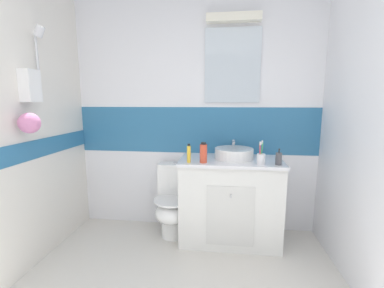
# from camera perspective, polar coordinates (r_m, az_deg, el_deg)

# --- Properties ---
(wall_back_tiled) EXTENTS (3.20, 0.20, 2.50)m
(wall_back_tiled) POSITION_cam_1_polar(r_m,az_deg,el_deg) (2.87, 0.97, 6.34)
(wall_back_tiled) COLOR white
(wall_back_tiled) RESTS_ON ground_plane
(vanity_cabinet) EXTENTS (1.00, 0.56, 0.85)m
(vanity_cabinet) POSITION_cam_1_polar(r_m,az_deg,el_deg) (2.72, 8.29, -12.03)
(vanity_cabinet) COLOR silver
(vanity_cabinet) RESTS_ON ground_plane
(sink_basin) EXTENTS (0.38, 0.43, 0.16)m
(sink_basin) POSITION_cam_1_polar(r_m,az_deg,el_deg) (2.62, 9.19, -1.95)
(sink_basin) COLOR white
(sink_basin) RESTS_ON vanity_cabinet
(toilet) EXTENTS (0.37, 0.50, 0.77)m
(toilet) POSITION_cam_1_polar(r_m,az_deg,el_deg) (2.82, -4.13, -12.73)
(toilet) COLOR white
(toilet) RESTS_ON ground_plane
(toothbrush_cup) EXTENTS (0.07, 0.07, 0.22)m
(toothbrush_cup) POSITION_cam_1_polar(r_m,az_deg,el_deg) (2.43, 14.90, -2.98)
(toothbrush_cup) COLOR white
(toothbrush_cup) RESTS_ON vanity_cabinet
(soap_dispenser) EXTENTS (0.06, 0.06, 0.15)m
(soap_dispenser) POSITION_cam_1_polar(r_m,az_deg,el_deg) (2.45, 18.48, -3.07)
(soap_dispenser) COLOR #4C4C51
(soap_dispenser) RESTS_ON vanity_cabinet
(toothpaste_tube_upright) EXTENTS (0.04, 0.04, 0.18)m
(toothpaste_tube_upright) POSITION_cam_1_polar(r_m,az_deg,el_deg) (2.41, -0.70, -2.13)
(toothpaste_tube_upright) COLOR yellow
(toothpaste_tube_upright) RESTS_ON vanity_cabinet
(mouthwash_bottle) EXTENTS (0.07, 0.07, 0.19)m
(mouthwash_bottle) POSITION_cam_1_polar(r_m,az_deg,el_deg) (2.41, 2.53, -1.98)
(mouthwash_bottle) COLOR #D84C33
(mouthwash_bottle) RESTS_ON vanity_cabinet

